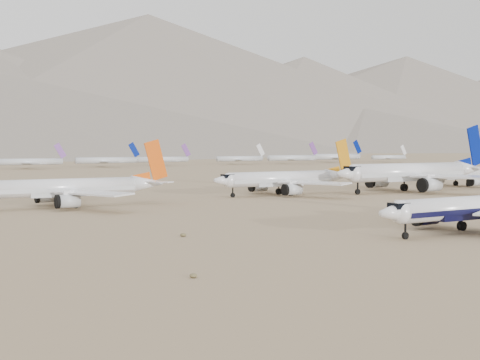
{
  "coord_description": "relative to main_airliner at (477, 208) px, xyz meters",
  "views": [
    {
      "loc": [
        -77.19,
        -77.65,
        14.21
      ],
      "look_at": [
        -4.65,
        39.18,
        7.0
      ],
      "focal_mm": 50.0,
      "sensor_mm": 36.0,
      "label": 1
    }
  ],
  "objects": [
    {
      "name": "row2_navy_widebody",
      "position": [
        62.55,
        72.84,
        1.84
      ],
      "size": [
        58.72,
        57.42,
        20.89
      ],
      "color": "white",
      "rests_on": "ground"
    },
    {
      "name": "main_airliner",
      "position": [
        0.0,
        0.0,
        0.0
      ],
      "size": [
        41.1,
        40.14,
        14.5
      ],
      "color": "white",
      "rests_on": "ground"
    },
    {
      "name": "ground",
      "position": [
        -13.1,
        5.77,
        -3.99
      ],
      "size": [
        7000.0,
        7000.0,
        0.0
      ],
      "primitive_type": "plane",
      "color": "olive",
      "rests_on": "ground"
    },
    {
      "name": "distant_storage_row",
      "position": [
        37.37,
        339.74,
        0.47
      ],
      "size": [
        623.19,
        63.69,
        16.27
      ],
      "color": "silver",
      "rests_on": "ground"
    },
    {
      "name": "row2_gold_tail",
      "position": [
        21.11,
        82.47,
        0.53
      ],
      "size": [
        45.41,
        44.41,
        16.17
      ],
      "color": "white",
      "rests_on": "ground"
    },
    {
      "name": "foothills",
      "position": [
        513.57,
        1105.77,
        63.16
      ],
      "size": [
        4637.5,
        1395.0,
        155.0
      ],
      "color": "slate",
      "rests_on": "ground"
    },
    {
      "name": "row2_orange_tail",
      "position": [
        -42.2,
        77.75,
        0.41
      ],
      "size": [
        43.93,
        42.98,
        15.67
      ],
      "color": "white",
      "rests_on": "ground"
    },
    {
      "name": "row2_blue_far",
      "position": [
        97.51,
        83.59,
        0.36
      ],
      "size": [
        43.9,
        42.92,
        15.6
      ],
      "color": "white",
      "rests_on": "ground"
    }
  ]
}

